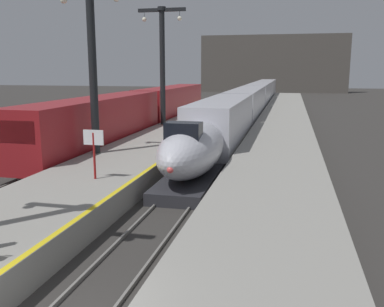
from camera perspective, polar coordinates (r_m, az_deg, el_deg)
platform_left at (r=33.33m, az=-2.22°, el=2.35°), size 4.80×110.00×1.05m
platform_right at (r=32.18m, az=11.85°, el=1.80°), size 4.80×110.00×1.05m
platform_left_safety_stripe at (r=32.73m, az=1.64°, el=3.13°), size 0.20×107.80×0.01m
rail_main_left at (r=35.38m, az=4.13°, el=2.09°), size 0.08×110.00×0.12m
rail_main_right at (r=35.18m, az=6.55°, el=2.00°), size 0.08×110.00×0.12m
rail_secondary_left at (r=37.47m, az=-8.21°, el=2.52°), size 0.08×110.00×0.12m
rail_secondary_right at (r=36.96m, az=-6.04°, el=2.45°), size 0.08×110.00×0.12m
highspeed_train_main at (r=53.76m, az=8.13°, el=7.19°), size 2.92×76.52×3.60m
regional_train_adjacent at (r=37.96m, az=-6.64°, el=5.82°), size 2.85×36.60×3.80m
station_column_mid at (r=24.04m, az=-13.29°, el=13.11°), size 4.00×0.68×9.19m
station_column_far at (r=36.13m, az=-4.01°, el=13.01°), size 4.00×0.68×9.61m
departure_info_board at (r=18.43m, az=-13.06°, el=1.22°), size 0.90×0.10×2.12m
terminus_back_wall at (r=109.12m, az=10.83°, el=11.76°), size 36.00×2.00×14.00m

